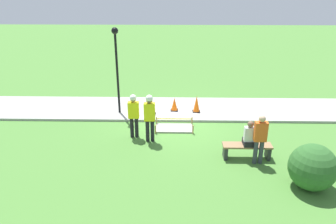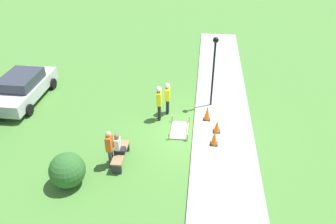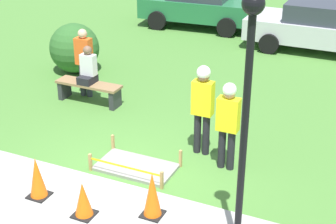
{
  "view_description": "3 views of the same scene",
  "coord_description": "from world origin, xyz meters",
  "px_view_note": "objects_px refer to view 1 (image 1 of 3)",
  "views": [
    {
      "loc": [
        0.11,
        12.58,
        5.68
      ],
      "look_at": [
        0.35,
        1.34,
        1.02
      ],
      "focal_mm": 35.0,
      "sensor_mm": 36.0,
      "label": 1
    },
    {
      "loc": [
        -12.49,
        -0.24,
        9.02
      ],
      "look_at": [
        -0.07,
        1.18,
        1.13
      ],
      "focal_mm": 35.0,
      "sensor_mm": 36.0,
      "label": 2
    },
    {
      "loc": [
        4.13,
        -6.61,
        5.06
      ],
      "look_at": [
        0.43,
        1.41,
        0.91
      ],
      "focal_mm": 55.0,
      "sensor_mm": 36.0,
      "label": 3
    }
  ],
  "objects_px": {
    "worker_assistant": "(134,112)",
    "lamppost_near": "(116,58)",
    "traffic_cone_near_patch": "(197,104)",
    "person_seated_on_bench": "(249,136)",
    "traffic_cone_sidewalk_edge": "(152,106)",
    "traffic_cone_far_patch": "(174,104)",
    "bystander_in_orange_shirt": "(260,137)",
    "park_bench": "(247,149)",
    "worker_supervisor": "(150,114)"
  },
  "relations": [
    {
      "from": "bystander_in_orange_shirt",
      "to": "traffic_cone_sidewalk_edge",
      "type": "bearing_deg",
      "value": -45.8
    },
    {
      "from": "worker_assistant",
      "to": "traffic_cone_sidewalk_edge",
      "type": "bearing_deg",
      "value": -104.82
    },
    {
      "from": "person_seated_on_bench",
      "to": "traffic_cone_sidewalk_edge",
      "type": "bearing_deg",
      "value": -45.88
    },
    {
      "from": "person_seated_on_bench",
      "to": "lamppost_near",
      "type": "bearing_deg",
      "value": -37.34
    },
    {
      "from": "park_bench",
      "to": "bystander_in_orange_shirt",
      "type": "height_order",
      "value": "bystander_in_orange_shirt"
    },
    {
      "from": "park_bench",
      "to": "worker_assistant",
      "type": "distance_m",
      "value": 4.28
    },
    {
      "from": "person_seated_on_bench",
      "to": "bystander_in_orange_shirt",
      "type": "bearing_deg",
      "value": 135.2
    },
    {
      "from": "park_bench",
      "to": "worker_supervisor",
      "type": "distance_m",
      "value": 3.61
    },
    {
      "from": "traffic_cone_near_patch",
      "to": "traffic_cone_sidewalk_edge",
      "type": "height_order",
      "value": "traffic_cone_sidewalk_edge"
    },
    {
      "from": "lamppost_near",
      "to": "traffic_cone_near_patch",
      "type": "bearing_deg",
      "value": -177.45
    },
    {
      "from": "worker_assistant",
      "to": "bystander_in_orange_shirt",
      "type": "bearing_deg",
      "value": 156.89
    },
    {
      "from": "traffic_cone_near_patch",
      "to": "traffic_cone_sidewalk_edge",
      "type": "distance_m",
      "value": 1.99
    },
    {
      "from": "park_bench",
      "to": "worker_assistant",
      "type": "bearing_deg",
      "value": -20.66
    },
    {
      "from": "worker_assistant",
      "to": "lamppost_near",
      "type": "height_order",
      "value": "lamppost_near"
    },
    {
      "from": "traffic_cone_sidewalk_edge",
      "to": "traffic_cone_far_patch",
      "type": "bearing_deg",
      "value": -154.79
    },
    {
      "from": "bystander_in_orange_shirt",
      "to": "lamppost_near",
      "type": "distance_m",
      "value": 6.73
    },
    {
      "from": "lamppost_near",
      "to": "bystander_in_orange_shirt",
      "type": "bearing_deg",
      "value": 142.22
    },
    {
      "from": "traffic_cone_far_patch",
      "to": "bystander_in_orange_shirt",
      "type": "xyz_separation_m",
      "value": [
        -2.74,
        4.29,
        0.57
      ]
    },
    {
      "from": "traffic_cone_near_patch",
      "to": "lamppost_near",
      "type": "distance_m",
      "value": 3.99
    },
    {
      "from": "traffic_cone_far_patch",
      "to": "person_seated_on_bench",
      "type": "relative_size",
      "value": 0.68
    },
    {
      "from": "traffic_cone_near_patch",
      "to": "worker_assistant",
      "type": "relative_size",
      "value": 0.43
    },
    {
      "from": "person_seated_on_bench",
      "to": "worker_supervisor",
      "type": "distance_m",
      "value": 3.57
    },
    {
      "from": "traffic_cone_near_patch",
      "to": "traffic_cone_sidewalk_edge",
      "type": "relative_size",
      "value": 0.95
    },
    {
      "from": "worker_assistant",
      "to": "lamppost_near",
      "type": "relative_size",
      "value": 0.46
    },
    {
      "from": "worker_supervisor",
      "to": "lamppost_near",
      "type": "xyz_separation_m",
      "value": [
        1.54,
        -2.53,
        1.44
      ]
    },
    {
      "from": "traffic_cone_near_patch",
      "to": "bystander_in_orange_shirt",
      "type": "bearing_deg",
      "value": 112.92
    },
    {
      "from": "traffic_cone_sidewalk_edge",
      "to": "lamppost_near",
      "type": "bearing_deg",
      "value": -7.09
    },
    {
      "from": "traffic_cone_sidewalk_edge",
      "to": "bystander_in_orange_shirt",
      "type": "xyz_separation_m",
      "value": [
        -3.72,
        3.83,
        0.48
      ]
    },
    {
      "from": "person_seated_on_bench",
      "to": "bystander_in_orange_shirt",
      "type": "height_order",
      "value": "bystander_in_orange_shirt"
    },
    {
      "from": "lamppost_near",
      "to": "person_seated_on_bench",
      "type": "bearing_deg",
      "value": 142.66
    },
    {
      "from": "traffic_cone_far_patch",
      "to": "park_bench",
      "type": "xyz_separation_m",
      "value": [
        -2.44,
        3.96,
        -0.05
      ]
    },
    {
      "from": "park_bench",
      "to": "worker_supervisor",
      "type": "xyz_separation_m",
      "value": [
        3.33,
        -1.15,
        0.75
      ]
    },
    {
      "from": "traffic_cone_far_patch",
      "to": "traffic_cone_sidewalk_edge",
      "type": "relative_size",
      "value": 0.78
    },
    {
      "from": "traffic_cone_far_patch",
      "to": "lamppost_near",
      "type": "distance_m",
      "value": 3.25
    },
    {
      "from": "traffic_cone_sidewalk_edge",
      "to": "lamppost_near",
      "type": "xyz_separation_m",
      "value": [
        1.45,
        -0.18,
        2.06
      ]
    },
    {
      "from": "bystander_in_orange_shirt",
      "to": "lamppost_near",
      "type": "xyz_separation_m",
      "value": [
        5.17,
        -4.01,
        1.58
      ]
    },
    {
      "from": "traffic_cone_far_patch",
      "to": "bystander_in_orange_shirt",
      "type": "distance_m",
      "value": 5.12
    },
    {
      "from": "lamppost_near",
      "to": "traffic_cone_far_patch",
      "type": "bearing_deg",
      "value": -173.38
    },
    {
      "from": "traffic_cone_far_patch",
      "to": "worker_assistant",
      "type": "bearing_deg",
      "value": 58.53
    },
    {
      "from": "traffic_cone_near_patch",
      "to": "person_seated_on_bench",
      "type": "height_order",
      "value": "person_seated_on_bench"
    },
    {
      "from": "park_bench",
      "to": "person_seated_on_bench",
      "type": "xyz_separation_m",
      "value": [
        -0.02,
        0.05,
        0.5
      ]
    },
    {
      "from": "traffic_cone_near_patch",
      "to": "worker_assistant",
      "type": "height_order",
      "value": "worker_assistant"
    },
    {
      "from": "park_bench",
      "to": "person_seated_on_bench",
      "type": "bearing_deg",
      "value": 113.48
    },
    {
      "from": "person_seated_on_bench",
      "to": "traffic_cone_far_patch",
      "type": "bearing_deg",
      "value": -58.46
    },
    {
      "from": "traffic_cone_near_patch",
      "to": "worker_supervisor",
      "type": "relative_size",
      "value": 0.4
    },
    {
      "from": "traffic_cone_near_patch",
      "to": "worker_assistant",
      "type": "bearing_deg",
      "value": 43.2
    },
    {
      "from": "bystander_in_orange_shirt",
      "to": "lamppost_near",
      "type": "relative_size",
      "value": 0.46
    },
    {
      "from": "lamppost_near",
      "to": "traffic_cone_sidewalk_edge",
      "type": "bearing_deg",
      "value": 172.91
    },
    {
      "from": "worker_supervisor",
      "to": "bystander_in_orange_shirt",
      "type": "xyz_separation_m",
      "value": [
        -3.63,
        1.48,
        -0.13
      ]
    },
    {
      "from": "traffic_cone_near_patch",
      "to": "park_bench",
      "type": "distance_m",
      "value": 4.1
    }
  ]
}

